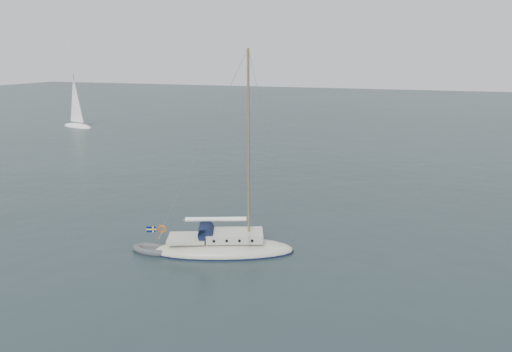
% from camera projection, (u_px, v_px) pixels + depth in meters
% --- Properties ---
extents(ground, '(300.00, 300.00, 0.00)m').
position_uv_depth(ground, '(282.00, 263.00, 28.28)').
color(ground, black).
rests_on(ground, ground).
extents(sailboat, '(8.69, 2.61, 12.38)m').
position_uv_depth(sailboat, '(224.00, 238.00, 29.51)').
color(sailboat, beige).
rests_on(sailboat, ground).
extents(dinghy, '(2.67, 1.20, 0.38)m').
position_uv_depth(dinghy, '(152.00, 250.00, 29.76)').
color(dinghy, '#545459').
rests_on(dinghy, ground).
extents(distant_yacht_a, '(6.74, 3.59, 8.93)m').
position_uv_depth(distant_yacht_a, '(75.00, 103.00, 80.09)').
color(distant_yacht_a, white).
rests_on(distant_yacht_a, ground).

